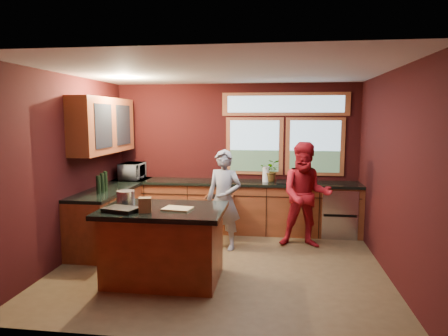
% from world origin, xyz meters
% --- Properties ---
extents(floor, '(4.50, 4.50, 0.00)m').
position_xyz_m(floor, '(0.00, 0.00, 0.00)').
color(floor, brown).
rests_on(floor, ground).
extents(room_shell, '(4.52, 4.02, 2.71)m').
position_xyz_m(room_shell, '(-0.60, 0.32, 1.80)').
color(room_shell, black).
rests_on(room_shell, ground).
extents(back_counter, '(4.50, 0.64, 0.93)m').
position_xyz_m(back_counter, '(0.20, 1.70, 0.46)').
color(back_counter, '#552914').
rests_on(back_counter, floor).
extents(left_counter, '(0.64, 2.30, 0.93)m').
position_xyz_m(left_counter, '(-1.95, 0.85, 0.47)').
color(left_counter, '#552914').
rests_on(left_counter, floor).
extents(island, '(1.55, 1.05, 0.95)m').
position_xyz_m(island, '(-0.65, -0.63, 0.48)').
color(island, '#552914').
rests_on(island, floor).
extents(person_grey, '(0.66, 0.52, 1.58)m').
position_xyz_m(person_grey, '(-0.05, 0.71, 0.79)').
color(person_grey, slate).
rests_on(person_grey, floor).
extents(person_red, '(0.83, 0.65, 1.70)m').
position_xyz_m(person_red, '(1.24, 0.97, 0.85)').
color(person_red, maroon).
rests_on(person_red, floor).
extents(microwave, '(0.38, 0.55, 0.30)m').
position_xyz_m(microwave, '(-1.92, 1.70, 1.08)').
color(microwave, '#999999').
rests_on(microwave, left_counter).
extents(potted_plant, '(0.36, 0.31, 0.40)m').
position_xyz_m(potted_plant, '(0.66, 1.75, 1.13)').
color(potted_plant, '#999999').
rests_on(potted_plant, back_counter).
extents(paper_towel, '(0.12, 0.12, 0.28)m').
position_xyz_m(paper_towel, '(0.58, 1.70, 1.07)').
color(paper_towel, white).
rests_on(paper_towel, back_counter).
extents(cutting_board, '(0.38, 0.30, 0.02)m').
position_xyz_m(cutting_board, '(-0.45, -0.68, 0.95)').
color(cutting_board, tan).
rests_on(cutting_board, island).
extents(stock_pot, '(0.24, 0.24, 0.18)m').
position_xyz_m(stock_pot, '(-1.20, -0.48, 1.03)').
color(stock_pot, silver).
rests_on(stock_pot, island).
extents(paper_bag, '(0.18, 0.16, 0.18)m').
position_xyz_m(paper_bag, '(-0.80, -0.88, 1.03)').
color(paper_bag, brown).
rests_on(paper_bag, island).
extents(black_tray, '(0.46, 0.37, 0.05)m').
position_xyz_m(black_tray, '(-1.10, -0.88, 0.97)').
color(black_tray, black).
rests_on(black_tray, island).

